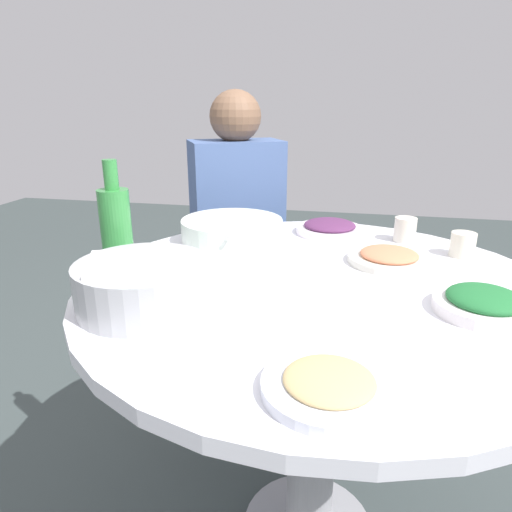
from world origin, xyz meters
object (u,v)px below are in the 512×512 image
Objects in this scene: green_bottle at (116,227)px; stool_for_diner_left at (238,333)px; rice_bowl at (143,284)px; tea_cup_near at (463,245)px; dish_greens at (484,303)px; round_dining_table at (317,341)px; dish_eggplant at (329,228)px; dish_shrimp at (389,257)px; tea_cup_far at (405,230)px; diner_left at (237,209)px; soup_bowl at (232,231)px; dish_noodles at (329,384)px.

stool_for_diner_left is (-0.12, -0.72, -0.66)m from green_bottle.
tea_cup_near is (-0.70, -0.47, -0.02)m from rice_bowl.
dish_greens reaches higher than stool_for_diner_left.
dish_eggplant is (0.00, -0.41, 0.17)m from round_dining_table.
dish_shrimp is 0.69m from green_bottle.
tea_cup_far is 0.16× the size of stool_for_diner_left.
dish_eggplant reaches higher than round_dining_table.
tea_cup_far is (-0.56, -0.58, -0.01)m from rice_bowl.
diner_left is at bearing -37.92° from dish_eggplant.
soup_bowl is at bearing -0.44° from tea_cup_near.
soup_bowl is at bearing -30.77° from dish_greens.
stool_for_diner_left is at bearing -99.32° from green_bottle.
diner_left is (0.10, -0.44, -0.04)m from soup_bowl.
soup_bowl reaches higher than dish_eggplant.
diner_left reaches higher than round_dining_table.
dish_noodles is 0.43m from dish_greens.
dish_eggplant is at bearing 142.08° from stool_for_diner_left.
tea_cup_near is (-0.36, 0.15, 0.01)m from dish_eggplant.
dish_noodles is 0.81m from tea_cup_far.
rice_bowl reaches higher than dish_shrimp.
dish_noodles is at bearing 115.15° from soup_bowl.
dish_shrimp is at bearing 135.14° from stool_for_diner_left.
soup_bowl is 1.55× the size of dish_shrimp.
soup_bowl is 0.45m from diner_left.
stool_for_diner_left is (0.37, -0.70, -0.40)m from round_dining_table.
green_bottle is (0.21, 0.28, 0.08)m from soup_bowl.
diner_left is at bearing -99.32° from green_bottle.
dish_greens is 2.93× the size of tea_cup_near.
dish_greens is 1.06m from diner_left.
tea_cup_near is at bearing 148.94° from stool_for_diner_left.
rice_bowl is 1.40× the size of dish_greens.
tea_cup_far is (-0.18, -0.79, 0.02)m from dish_noodles.
dish_noodles is at bearing 143.08° from green_bottle.
dish_shrimp reaches higher than stool_for_diner_left.
dish_noodles is 2.74× the size of tea_cup_far.
dish_eggplant is 0.78× the size of green_bottle.
tea_cup_far is at bearing -77.32° from dish_greens.
dish_greens is 0.25× the size of diner_left.
soup_bowl is 0.31m from dish_eggplant.
rice_bowl reaches higher than dish_eggplant.
tea_cup_near is at bearing -95.20° from dish_greens.
rice_bowl is 0.83× the size of soup_bowl.
round_dining_table is 0.81m from diner_left.
dish_greens is (-0.28, -0.32, 0.01)m from dish_noodles.
diner_left reaches higher than tea_cup_far.
dish_shrimp is 0.78× the size of green_bottle.
rice_bowl is at bearing 92.28° from diner_left.
stool_for_diner_left is at bearing -44.86° from dish_shrimp.
soup_bowl is at bearing -43.54° from round_dining_table.
dish_eggplant is 1.00× the size of dish_shrimp.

